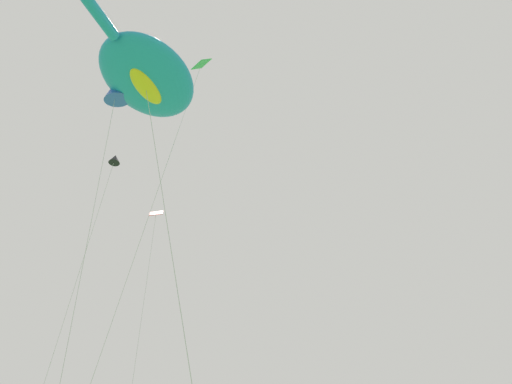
{
  "coord_description": "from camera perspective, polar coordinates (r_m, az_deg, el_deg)",
  "views": [
    {
      "loc": [
        -10.69,
        -3.0,
        1.7
      ],
      "look_at": [
        -2.01,
        7.15,
        10.93
      ],
      "focal_mm": 31.99,
      "sensor_mm": 36.0,
      "label": 1
    }
  ],
  "objects": [
    {
      "name": "small_kite_box_yellow",
      "position": [
        32.62,
        -12.57,
        -3.98
      ],
      "size": [
        2.66,
        5.13,
        19.43
      ],
      "rotation": [
        0.0,
        0.0,
        -2.05
      ],
      "color": "red",
      "rests_on": "ground"
    },
    {
      "name": "small_kite_streamer_purple",
      "position": [
        28.83,
        -7.55,
        13.63
      ],
      "size": [
        3.47,
        3.12,
        25.02
      ],
      "rotation": [
        0.0,
        0.0,
        -3.1
      ],
      "color": "green",
      "rests_on": "ground"
    },
    {
      "name": "small_kite_tiny_distant",
      "position": [
        24.4,
        -17.05,
        12.01
      ],
      "size": [
        1.8,
        2.28,
        19.59
      ],
      "rotation": [
        0.0,
        0.0,
        1.83
      ],
      "color": "blue",
      "rests_on": "ground"
    },
    {
      "name": "small_kite_stunt_black",
      "position": [
        30.12,
        -17.3,
        3.73
      ],
      "size": [
        1.54,
        0.94,
        20.1
      ],
      "rotation": [
        0.0,
        0.0,
        -3.08
      ],
      "color": "black",
      "rests_on": "ground"
    },
    {
      "name": "big_show_kite",
      "position": [
        23.24,
        -13.7,
        14.04
      ],
      "size": [
        11.25,
        7.46,
        19.52
      ],
      "rotation": [
        0.0,
        0.0,
        0.51
      ],
      "color": "#1E8CBF",
      "rests_on": "ground"
    }
  ]
}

